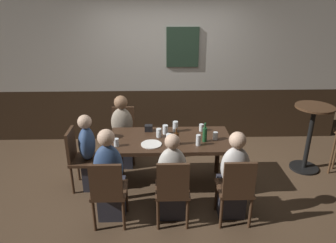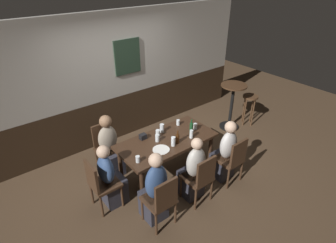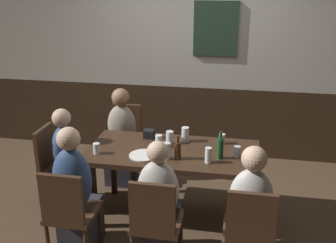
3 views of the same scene
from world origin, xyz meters
The scene contains 25 objects.
ground_plane centered at (0.00, 0.00, 0.00)m, with size 12.00×12.00×0.00m, color #4C3826.
wall_back centered at (0.00, 1.65, 1.30)m, with size 6.40×0.13×2.60m.
dining_table centered at (0.00, 0.00, 0.65)m, with size 1.67×0.82×0.74m.
chair_head_west centered at (-1.25, 0.00, 0.50)m, with size 0.40×0.40×0.88m.
chair_mid_near centered at (0.00, -0.83, 0.50)m, with size 0.40×0.40×0.88m.
chair_left_near centered at (-0.73, -0.83, 0.50)m, with size 0.40×0.40×0.88m.
chair_left_far centered at (-0.73, 0.83, 0.50)m, with size 0.40×0.40×0.88m.
chair_right_near centered at (0.73, -0.83, 0.50)m, with size 0.40×0.40×0.88m.
person_head_west centered at (-1.09, 0.00, 0.46)m, with size 0.37×0.34×1.10m.
person_mid_near centered at (0.00, -0.66, 0.47)m, with size 0.34×0.37×1.13m.
person_left_near centered at (-0.73, -0.66, 0.51)m, with size 0.34×0.37×1.19m.
person_left_far centered at (-0.73, 0.66, 0.48)m, with size 0.34×0.37×1.14m.
person_right_near centered at (0.73, -0.66, 0.48)m, with size 0.34×0.37×1.14m.
tumbler_water centered at (-0.15, 0.06, 0.79)m, with size 0.07×0.07×0.12m.
pint_glass_amber centered at (0.46, 0.25, 0.79)m, with size 0.06×0.06×0.10m.
beer_glass_half centered at (-0.06, 0.17, 0.80)m, with size 0.08×0.08×0.13m.
highball_clear centered at (0.61, -0.04, 0.79)m, with size 0.07×0.07×0.10m.
pint_glass_pale centered at (-0.70, -0.21, 0.79)m, with size 0.07×0.07×0.10m.
pint_glass_stout centered at (0.36, -0.21, 0.81)m, with size 0.06×0.06×0.15m.
beer_glass_tall centered at (-0.02, -0.20, 0.81)m, with size 0.07×0.07×0.16m.
tumbler_short centered at (0.08, 0.24, 0.81)m, with size 0.08×0.08×0.15m.
beer_bottle_green centered at (0.46, -0.10, 0.85)m, with size 0.06×0.06×0.27m.
beer_bottle_brown centered at (0.08, -0.19, 0.83)m, with size 0.06×0.06×0.23m.
plate_white_large centered at (-0.25, -0.18, 0.75)m, with size 0.27×0.27×0.01m, color white.
condiment_caddy centered at (-0.30, 0.27, 0.79)m, with size 0.11×0.09×0.09m, color black.
Camera 3 is at (0.57, -3.38, 2.29)m, focal length 41.27 mm.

